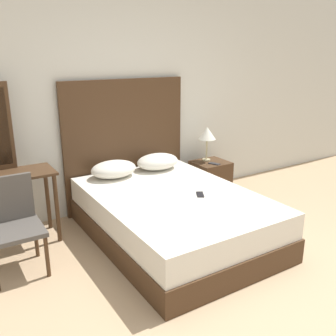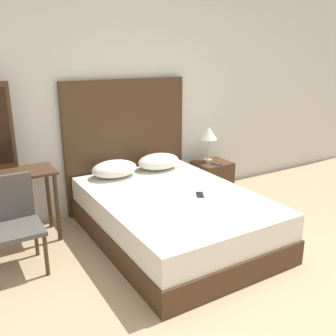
{
  "view_description": "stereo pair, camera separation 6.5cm",
  "coord_description": "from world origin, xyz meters",
  "px_view_note": "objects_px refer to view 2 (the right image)",
  "views": [
    {
      "loc": [
        -1.91,
        -1.51,
        1.9
      ],
      "look_at": [
        0.05,
        1.61,
        0.75
      ],
      "focal_mm": 40.0,
      "sensor_mm": 36.0,
      "label": 1
    },
    {
      "loc": [
        -1.85,
        -1.54,
        1.9
      ],
      "look_at": [
        0.05,
        1.61,
        0.75
      ],
      "focal_mm": 40.0,
      "sensor_mm": 36.0,
      "label": 2
    }
  ],
  "objects_px": {
    "phone_on_bed": "(200,195)",
    "phone_on_nightstand": "(216,164)",
    "table_lamp": "(209,134)",
    "bed": "(173,216)",
    "chair": "(11,219)",
    "nightstand": "(212,179)"
  },
  "relations": [
    {
      "from": "phone_on_bed",
      "to": "table_lamp",
      "type": "bearing_deg",
      "value": 49.61
    },
    {
      "from": "phone_on_bed",
      "to": "phone_on_nightstand",
      "type": "height_order",
      "value": "phone_on_bed"
    },
    {
      "from": "phone_on_bed",
      "to": "chair",
      "type": "distance_m",
      "value": 1.8
    },
    {
      "from": "nightstand",
      "to": "table_lamp",
      "type": "distance_m",
      "value": 0.62
    },
    {
      "from": "bed",
      "to": "phone_on_nightstand",
      "type": "bearing_deg",
      "value": 31.68
    },
    {
      "from": "bed",
      "to": "table_lamp",
      "type": "xyz_separation_m",
      "value": [
        1.08,
        0.85,
        0.6
      ]
    },
    {
      "from": "table_lamp",
      "to": "phone_on_nightstand",
      "type": "relative_size",
      "value": 2.8
    },
    {
      "from": "bed",
      "to": "phone_on_nightstand",
      "type": "xyz_separation_m",
      "value": [
        1.07,
        0.66,
        0.24
      ]
    },
    {
      "from": "phone_on_bed",
      "to": "table_lamp",
      "type": "distance_m",
      "value": 1.38
    },
    {
      "from": "table_lamp",
      "to": "phone_on_nightstand",
      "type": "xyz_separation_m",
      "value": [
        -0.01,
        -0.19,
        -0.36
      ]
    },
    {
      "from": "bed",
      "to": "phone_on_nightstand",
      "type": "distance_m",
      "value": 1.28
    },
    {
      "from": "bed",
      "to": "phone_on_nightstand",
      "type": "height_order",
      "value": "bed"
    },
    {
      "from": "bed",
      "to": "chair",
      "type": "bearing_deg",
      "value": 169.91
    },
    {
      "from": "chair",
      "to": "bed",
      "type": "bearing_deg",
      "value": -10.09
    },
    {
      "from": "table_lamp",
      "to": "bed",
      "type": "bearing_deg",
      "value": -141.89
    },
    {
      "from": "bed",
      "to": "phone_on_bed",
      "type": "distance_m",
      "value": 0.38
    },
    {
      "from": "phone_on_nightstand",
      "to": "nightstand",
      "type": "bearing_deg",
      "value": 77.41
    },
    {
      "from": "bed",
      "to": "phone_on_bed",
      "type": "relative_size",
      "value": 12.95
    },
    {
      "from": "bed",
      "to": "nightstand",
      "type": "height_order",
      "value": "bed"
    },
    {
      "from": "phone_on_bed",
      "to": "phone_on_nightstand",
      "type": "distance_m",
      "value": 1.19
    },
    {
      "from": "table_lamp",
      "to": "phone_on_nightstand",
      "type": "distance_m",
      "value": 0.41
    },
    {
      "from": "chair",
      "to": "nightstand",
      "type": "bearing_deg",
      "value": 10.6
    }
  ]
}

